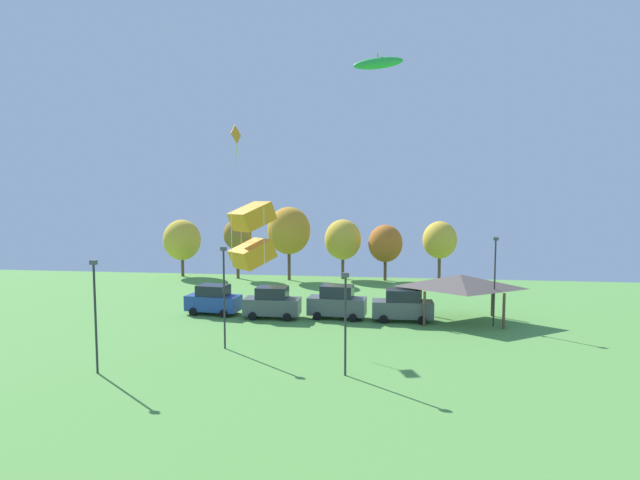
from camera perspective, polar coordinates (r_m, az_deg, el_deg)
The scene contains 18 objects.
kite_flying_1 at distance 20.14m, azimuth -7.76°, elevation 0.56°, with size 2.06×2.06×2.70m.
kite_flying_3 at distance 23.85m, azimuth 6.63°, elevation 19.43°, with size 2.31×0.75×0.76m.
kite_flying_4 at distance 38.51m, azimuth -9.59°, elevation 11.59°, with size 0.38×1.41×2.90m.
parked_car_leftmost at distance 41.69m, azimuth -12.09°, elevation -6.69°, with size 4.51×2.50×2.40m.
parked_car_second_from_left at distance 39.61m, azimuth -5.48°, elevation -7.16°, with size 4.37×2.08×2.48m.
parked_car_third_from_left at distance 39.35m, azimuth 1.95°, elevation -7.13°, with size 4.62×2.32×2.62m.
parked_car_rightmost_in_row at distance 38.96m, azimuth 9.40°, elevation -7.41°, with size 4.62×2.02×2.47m.
park_pavilion at distance 39.66m, azimuth 15.74°, elevation -4.56°, with size 7.27×5.08×3.60m.
light_post_0 at distance 26.58m, azimuth 2.92°, elevation -8.81°, with size 0.36×0.20×5.51m.
light_post_1 at distance 38.63m, azimuth 19.34°, elevation -3.97°, with size 0.36×0.20×6.59m.
light_post_2 at distance 29.36m, azimuth -24.30°, elevation -7.28°, with size 0.36×0.20×6.14m.
light_post_3 at distance 31.67m, azimuth -10.90°, elevation -5.83°, with size 0.36×0.20×6.41m.
treeline_tree_0 at distance 62.18m, azimuth -15.49°, elevation 0.00°, with size 4.43×4.43×6.86m.
treeline_tree_1 at distance 59.10m, azimuth -9.41°, elevation 0.58°, with size 3.29×3.29×6.99m.
treeline_tree_2 at distance 57.15m, azimuth -3.57°, elevation 1.06°, with size 4.92×4.92×8.42m.
treeline_tree_3 at distance 58.13m, azimuth 2.63°, elevation 0.04°, with size 4.27×4.27×6.96m.
treeline_tree_4 at distance 57.45m, azimuth 7.48°, elevation -0.40°, with size 3.90×3.90×6.41m.
treeline_tree_5 at distance 58.09m, azimuth 13.52°, elevation -0.01°, with size 3.84×3.84×6.82m.
Camera 1 is at (2.88, 0.72, 9.38)m, focal length 28.00 mm.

